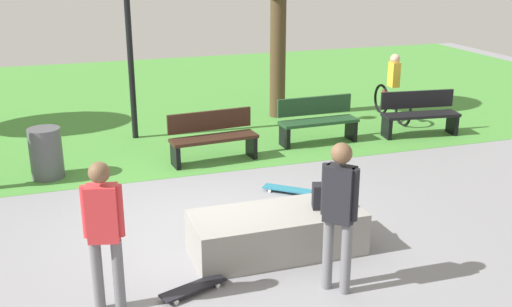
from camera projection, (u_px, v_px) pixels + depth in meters
The scene contains 13 objects.
ground_plane at pixel (206, 225), 8.66m from camera, with size 28.00×28.00×0.00m, color gray.
grass_lawn at pixel (130, 100), 15.86m from camera, with size 26.60×11.98×0.01m, color #478C38.
concrete_ledge at pixel (277, 232), 7.82m from camera, with size 2.18×0.92×0.55m, color gray.
backpack_on_ledge at pixel (323, 196), 7.83m from camera, with size 0.28×0.20×0.32m, color black.
skater_performing_trick at pixel (104, 226), 6.35m from camera, with size 0.42×0.27×1.69m.
skater_watching at pixel (339, 206), 6.70m from camera, with size 0.36×0.37×1.77m.
skateboard_by_ledge at pixel (193, 288), 6.95m from camera, with size 0.82×0.46×0.08m.
skateboard_spare at pixel (288, 189), 9.80m from camera, with size 0.74×0.67×0.08m.
park_bench_far_left at pixel (317, 119), 12.24m from camera, with size 1.61×0.52×0.91m.
park_bench_far_right at pixel (419, 113), 12.74m from camera, with size 1.65×0.66×0.91m.
park_bench_near_path at pixel (213, 136), 11.16m from camera, with size 1.63×0.61×0.91m.
trash_bin at pixel (46, 153), 10.35m from camera, with size 0.54×0.54×0.87m, color #4C4C51.
cyclist_on_bicycle at pixel (393, 92), 13.92m from camera, with size 0.22×1.82×1.52m.
Camera 1 is at (-1.84, -7.71, 3.71)m, focal length 43.03 mm.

